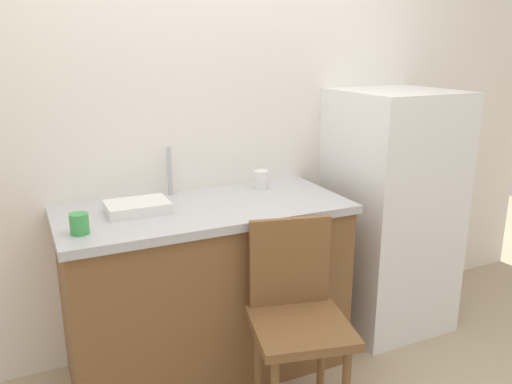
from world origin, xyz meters
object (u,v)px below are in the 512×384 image
at_px(refrigerator, 390,211).
at_px(chair, 297,314).
at_px(dish_tray, 137,207).
at_px(cup_white, 261,180).
at_px(cup_green, 79,224).

height_order(refrigerator, chair, refrigerator).
height_order(chair, dish_tray, dish_tray).
distance_m(chair, dish_tray, 0.86).
bearing_deg(dish_tray, refrigerator, -1.38).
bearing_deg(refrigerator, cup_white, 167.67).
distance_m(refrigerator, cup_green, 1.73).
relative_size(cup_white, cup_green, 1.12).
bearing_deg(cup_green, refrigerator, 4.82).
distance_m(dish_tray, cup_green, 0.33).
distance_m(refrigerator, cup_white, 0.80).
bearing_deg(chair, cup_white, 90.05).
distance_m(chair, cup_white, 0.81).
distance_m(chair, cup_green, 0.98).
relative_size(refrigerator, cup_green, 15.91).
height_order(refrigerator, cup_white, refrigerator).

